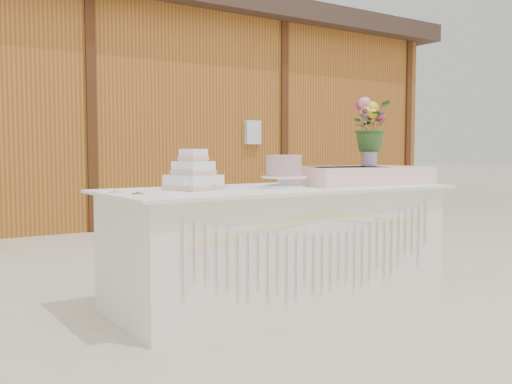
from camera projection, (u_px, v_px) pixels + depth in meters
The scene contains 9 objects.
ground at pixel (280, 299), 3.90m from camera, with size 80.00×80.00×0.00m, color beige.
barn at pixel (49, 109), 8.75m from camera, with size 12.60×4.60×3.30m.
cake_table at pixel (281, 243), 3.87m from camera, with size 2.40×1.00×0.77m.
wedding_cake at pixel (194, 176), 3.58m from camera, with size 0.36×0.36×0.26m.
pink_cake_stand at pixel (284, 169), 3.79m from camera, with size 0.30×0.30×0.22m.
satin_runner at pixel (357, 175), 4.24m from camera, with size 1.03×0.60×0.13m, color #FFD3CD.
flower_vase at pixel (369, 156), 4.28m from camera, with size 0.12×0.12×0.16m, color #B3B4B8.
bouquet at pixel (370, 120), 4.27m from camera, with size 0.34×0.30×0.38m, color #355A24.
loose_flowers at pixel (129, 191), 3.30m from camera, with size 0.14×0.34×0.02m, color pink, non-canonical shape.
Camera 1 is at (-2.28, -3.10, 1.01)m, focal length 40.00 mm.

